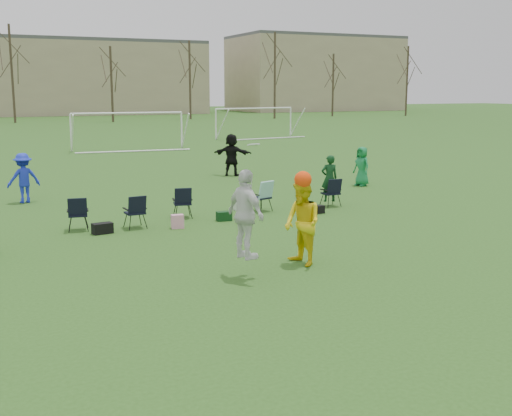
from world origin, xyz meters
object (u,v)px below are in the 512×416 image
center_contest (280,219)px  fielder_blue (23,178)px  fielder_green_far (362,166)px  fielder_black (232,155)px  goal_mid (128,120)px  goal_right (255,114)px

center_contest → fielder_blue: bearing=110.6°
fielder_green_far → fielder_black: 6.36m
fielder_blue → goal_mid: (8.25, 18.58, 1.05)m
fielder_blue → fielder_green_far: fielder_blue is taller
goal_mid → fielder_black: bearing=-81.5°
fielder_blue → goal_right: (20.25, 24.58, 1.05)m
fielder_blue → fielder_green_far: (13.10, -1.62, -0.06)m
center_contest → goal_right: (15.93, 36.03, 0.76)m
goal_mid → center_contest: bearing=-93.5°
fielder_blue → fielder_black: bearing=-169.7°
fielder_blue → fielder_black: fielder_black is taller
goal_right → center_contest: bearing=-121.9°
center_contest → goal_mid: bearing=82.5°
fielder_green_far → goal_mid: bearing=-177.2°
fielder_black → center_contest: center_contest is taller
fielder_blue → fielder_green_far: bearing=162.5°
fielder_green_far → center_contest: size_ratio=0.57×
fielder_green_far → goal_right: size_ratio=0.22×
fielder_green_far → goal_mid: 20.80m
fielder_green_far → fielder_black: fielder_black is taller
fielder_green_far → goal_mid: (-4.85, 20.20, 1.11)m
fielder_green_far → center_contest: bearing=-52.5°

